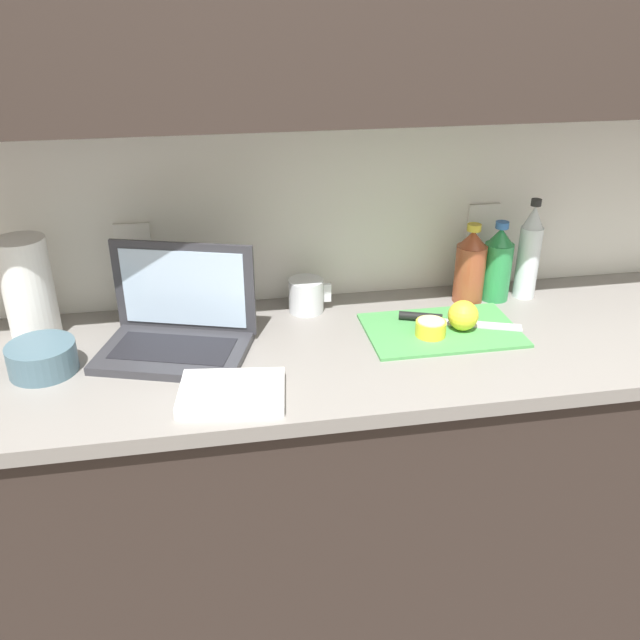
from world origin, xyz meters
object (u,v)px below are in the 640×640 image
object	(u,v)px
lemon_half_cut	(430,327)
bowl_white	(43,357)
knife	(438,319)
laptop	(178,326)
paper_towel_roll	(28,288)
bottle_green_soda	(529,253)
measuring_cup	(307,295)
bottle_oil_tall	(497,264)
lemon_whole_beside	(463,315)
cutting_board	(441,330)
bottle_water_clear	(470,267)

from	to	relation	value
lemon_half_cut	bowl_white	size ratio (longest dim) A/B	0.50
knife	lemon_half_cut	bearing A→B (deg)	-103.30
laptop	lemon_half_cut	xyz separation A→B (m)	(0.61, -0.06, -0.03)
paper_towel_roll	knife	bearing A→B (deg)	-6.96
knife	bottle_green_soda	world-z (taller)	bottle_green_soda
lemon_half_cut	measuring_cup	world-z (taller)	measuring_cup
bottle_oil_tall	lemon_whole_beside	bearing A→B (deg)	-131.94
bottle_oil_tall	bottle_green_soda	bearing A→B (deg)	0.00
bottle_green_soda	knife	bearing A→B (deg)	-156.13
knife	measuring_cup	size ratio (longest dim) A/B	2.65
cutting_board	bottle_water_clear	size ratio (longest dim) A/B	1.73
knife	lemon_whole_beside	distance (m)	0.07
bottle_water_clear	bowl_white	size ratio (longest dim) A/B	1.46
lemon_whole_beside	bottle_oil_tall	size ratio (longest dim) A/B	0.34
knife	measuring_cup	xyz separation A→B (m)	(-0.32, 0.14, 0.03)
bottle_water_clear	bowl_white	distance (m)	1.10
cutting_board	bottle_water_clear	world-z (taller)	bottle_water_clear
bottle_oil_tall	bowl_white	world-z (taller)	bottle_oil_tall
bottle_oil_tall	paper_towel_roll	bearing A→B (deg)	-179.58
measuring_cup	bowl_white	xyz separation A→B (m)	(-0.63, -0.20, -0.01)
lemon_whole_beside	paper_towel_roll	world-z (taller)	paper_towel_roll
cutting_board	paper_towel_roll	size ratio (longest dim) A/B	1.50
cutting_board	measuring_cup	xyz separation A→B (m)	(-0.31, 0.18, 0.04)
lemon_whole_beside	bottle_water_clear	world-z (taller)	bottle_water_clear
cutting_board	laptop	bearing A→B (deg)	177.16
bowl_white	bottle_water_clear	bearing A→B (deg)	10.09
laptop	paper_towel_roll	size ratio (longest dim) A/B	1.57
lemon_whole_beside	bowl_white	world-z (taller)	lemon_whole_beside
bottle_oil_tall	measuring_cup	xyz separation A→B (m)	(-0.52, 0.01, -0.06)
laptop	bottle_water_clear	bearing A→B (deg)	27.89
lemon_half_cut	lemon_whole_beside	bearing A→B (deg)	9.22
cutting_board	measuring_cup	size ratio (longest dim) A/B	3.36
laptop	bottle_green_soda	size ratio (longest dim) A/B	1.42
knife	lemon_whole_beside	size ratio (longest dim) A/B	3.95
knife	bottle_green_soda	bearing A→B (deg)	44.34
bowl_white	paper_towel_roll	bearing A→B (deg)	105.15
cutting_board	paper_towel_roll	xyz separation A→B (m)	(-0.99, 0.16, 0.12)
laptop	bowl_white	size ratio (longest dim) A/B	2.62
knife	bottle_water_clear	distance (m)	0.20
laptop	measuring_cup	world-z (taller)	laptop
lemon_whole_beside	bowl_white	distance (m)	0.99
bottle_oil_tall	bottle_water_clear	xyz separation A→B (m)	(-0.08, 0.00, -0.00)
cutting_board	bowl_white	xyz separation A→B (m)	(-0.94, -0.02, 0.03)
cutting_board	lemon_half_cut	world-z (taller)	lemon_half_cut
lemon_half_cut	bottle_green_soda	distance (m)	0.40
knife	bottle_oil_tall	size ratio (longest dim) A/B	1.35
cutting_board	lemon_half_cut	size ratio (longest dim) A/B	5.08
bottle_oil_tall	paper_towel_roll	size ratio (longest dim) A/B	0.88
knife	bottle_green_soda	size ratio (longest dim) A/B	1.08
measuring_cup	paper_towel_roll	bearing A→B (deg)	-178.27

